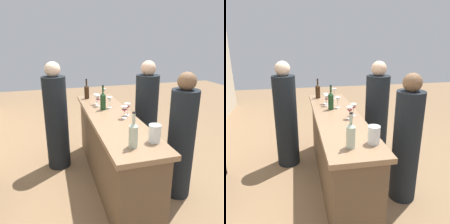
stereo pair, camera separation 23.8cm
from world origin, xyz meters
TOP-DOWN VIEW (x-y plane):
  - ground_plane at (0.00, 0.00)m, footprint 12.00×12.00m
  - bar_counter at (0.00, 0.00)m, footprint 2.22×0.56m
  - wine_bottle_leftmost_clear_pale at (-0.85, 0.05)m, footprint 0.08×0.08m
  - wine_bottle_second_left_olive_green at (0.28, 0.04)m, footprint 0.07×0.07m
  - wine_bottle_center_amber_brown at (0.92, 0.15)m, footprint 0.08×0.08m
  - wine_glass_near_left at (-0.03, -0.19)m, footprint 0.08×0.08m
  - wine_glass_near_center at (-0.12, -0.12)m, footprint 0.08×0.08m
  - wine_glass_near_right at (0.82, -0.10)m, footprint 0.07×0.07m
  - wine_glass_far_left at (0.34, -0.06)m, footprint 0.08×0.08m
  - wine_glass_far_center at (0.46, 0.08)m, footprint 0.07×0.07m
  - wine_glass_far_right at (0.56, 0.08)m, footprint 0.08×0.08m
  - water_pitcher at (-0.81, -0.18)m, footprint 0.11×0.11m
  - person_left_guest at (0.50, -0.69)m, footprint 0.39×0.39m
  - person_center_guest at (-0.47, -0.69)m, footprint 0.35×0.35m
  - person_server_behind at (0.57, 0.65)m, footprint 0.40×0.40m

SIDE VIEW (x-z plane):
  - ground_plane at x=0.00m, z-range 0.00..0.00m
  - bar_counter at x=0.00m, z-range 0.00..0.91m
  - person_center_guest at x=-0.47m, z-range -0.05..1.44m
  - person_left_guest at x=0.50m, z-range -0.06..1.45m
  - person_server_behind at x=0.57m, z-range -0.05..1.47m
  - water_pitcher at x=-0.81m, z-range 0.91..1.07m
  - wine_glass_near_center at x=-0.12m, z-range 0.94..1.09m
  - wine_glass_far_left at x=0.34m, z-range 0.94..1.09m
  - wine_glass_far_center at x=0.46m, z-range 0.94..1.09m
  - wine_glass_near_left at x=-0.03m, z-range 0.94..1.09m
  - wine_glass_far_right at x=0.56m, z-range 0.94..1.10m
  - wine_bottle_center_amber_brown at x=0.92m, z-range 0.87..1.18m
  - wine_glass_near_right at x=0.82m, z-range 0.94..1.11m
  - wine_bottle_leftmost_clear_pale at x=-0.85m, z-range 0.87..1.19m
  - wine_bottle_second_left_olive_green at x=0.28m, z-range 0.87..1.19m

